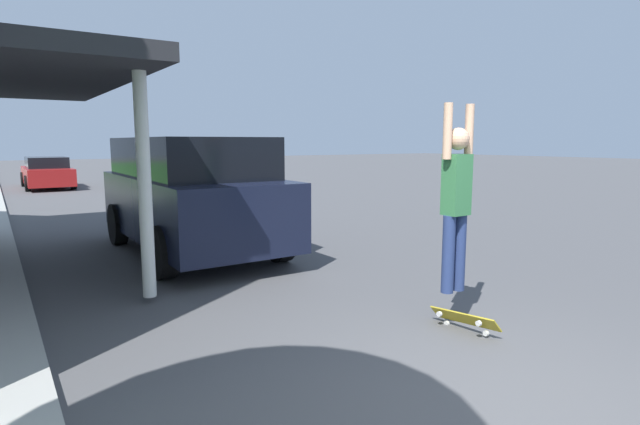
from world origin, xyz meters
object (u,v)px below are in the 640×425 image
Objects in this scene: skateboard at (464,319)px; skateboarder at (456,196)px; suv_parked at (190,192)px; car_down_street at (47,173)px.

skateboarder is at bearing 93.71° from skateboard.
car_down_street is at bearing 93.34° from suv_parked.
skateboarder reaches higher than suv_parked.
suv_parked is at bearing 101.78° from skateboarder.
skateboarder is (1.07, -5.11, 0.33)m from suv_parked.
suv_parked is 2.45× the size of skateboarder.
car_down_street is at bearing 95.44° from skateboard.
car_down_street reaches higher than skateboard.
suv_parked is 5.47m from skateboard.
suv_parked is 5.24m from skateboarder.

